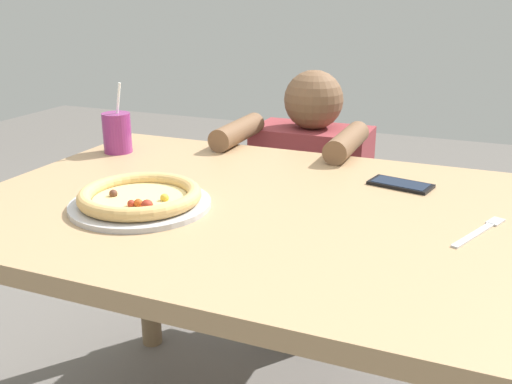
% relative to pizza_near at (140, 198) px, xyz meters
% --- Properties ---
extents(dining_table, '(1.29, 0.93, 0.75)m').
position_rel_pizza_near_xyz_m(dining_table, '(0.22, 0.13, -0.12)').
color(dining_table, tan).
rests_on(dining_table, ground).
extents(pizza_near, '(0.31, 0.31, 0.04)m').
position_rel_pizza_near_xyz_m(pizza_near, '(0.00, 0.00, 0.00)').
color(pizza_near, '#B7B7BC').
rests_on(pizza_near, dining_table).
extents(drink_cup_colored, '(0.08, 0.08, 0.21)m').
position_rel_pizza_near_xyz_m(drink_cup_colored, '(-0.32, 0.37, 0.04)').
color(drink_cup_colored, '#8C2D72').
rests_on(drink_cup_colored, dining_table).
extents(fork, '(0.09, 0.19, 0.00)m').
position_rel_pizza_near_xyz_m(fork, '(0.70, 0.14, -0.02)').
color(fork, silver).
rests_on(fork, dining_table).
extents(cell_phone, '(0.16, 0.10, 0.01)m').
position_rel_pizza_near_xyz_m(cell_phone, '(0.51, 0.37, -0.02)').
color(cell_phone, black).
rests_on(cell_phone, dining_table).
extents(diner_seated, '(0.42, 0.53, 0.96)m').
position_rel_pizza_near_xyz_m(diner_seated, '(0.13, 0.84, -0.34)').
color(diner_seated, '#333847').
rests_on(diner_seated, ground).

